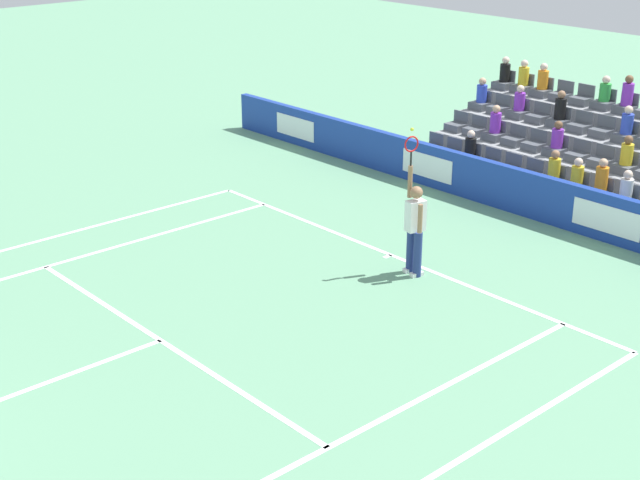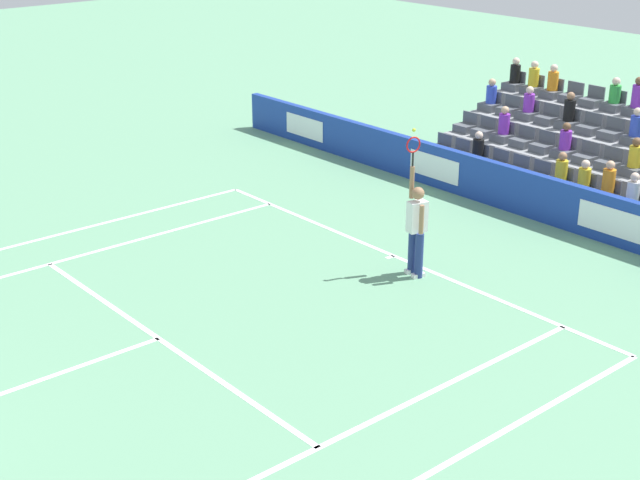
{
  "view_description": "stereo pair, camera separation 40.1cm",
  "coord_description": "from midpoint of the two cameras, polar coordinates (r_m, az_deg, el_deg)",
  "views": [
    {
      "loc": [
        -11.88,
        0.7,
        7.23
      ],
      "look_at": [
        -0.47,
        -9.53,
        1.1
      ],
      "focal_mm": 51.88,
      "sensor_mm": 36.0,
      "label": 1
    },
    {
      "loc": [
        -12.14,
        0.4,
        7.23
      ],
      "look_at": [
        -0.47,
        -9.53,
        1.1
      ],
      "focal_mm": 51.88,
      "sensor_mm": 36.0,
      "label": 2
    }
  ],
  "objects": [
    {
      "name": "line_service",
      "position": [
        15.64,
        -10.54,
        -6.11
      ],
      "size": [
        8.23,
        0.1,
        0.01
      ],
      "primitive_type": "cube",
      "color": "white",
      "rests_on": "ground"
    },
    {
      "name": "line_centre_mark",
      "position": [
        18.68,
        3.58,
        -1.01
      ],
      "size": [
        0.1,
        0.2,
        0.01
      ],
      "primitive_type": "cube",
      "color": "white",
      "rests_on": "ground"
    },
    {
      "name": "tennis_player",
      "position": [
        17.54,
        5.22,
        0.87
      ],
      "size": [
        0.51,
        0.4,
        2.85
      ],
      "color": "navy",
      "rests_on": "ground"
    },
    {
      "name": "sponsor_barrier",
      "position": [
        21.38,
        11.25,
        3.08
      ],
      "size": [
        19.91,
        0.22,
        1.04
      ],
      "color": "#193899",
      "rests_on": "ground"
    },
    {
      "name": "line_baseline",
      "position": [
        18.74,
        3.8,
        -0.93
      ],
      "size": [
        10.97,
        0.1,
        0.01
      ],
      "primitive_type": "cube",
      "color": "white",
      "rests_on": "ground"
    },
    {
      "name": "line_singles_sideline_right",
      "position": [
        12.52,
        -2.05,
        -13.47
      ],
      "size": [
        0.1,
        11.89,
        0.01
      ],
      "primitive_type": "cube",
      "color": "white",
      "rests_on": "ground"
    },
    {
      "name": "stadium_stand",
      "position": [
        23.65,
        15.65,
        4.95
      ],
      "size": [
        7.44,
        3.8,
        2.63
      ],
      "color": "gray",
      "rests_on": "ground"
    },
    {
      "name": "line_singles_sideline_left",
      "position": [
        18.83,
        -18.38,
        -1.95
      ],
      "size": [
        0.1,
        11.89,
        0.01
      ],
      "primitive_type": "cube",
      "color": "white",
      "rests_on": "ground"
    }
  ]
}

